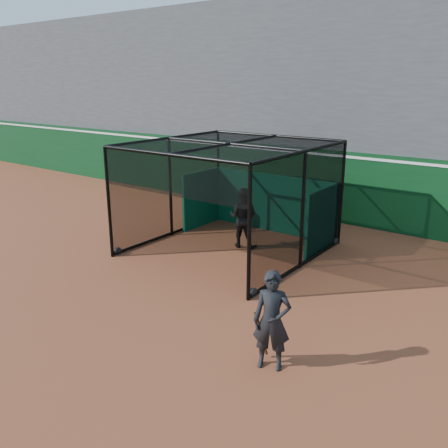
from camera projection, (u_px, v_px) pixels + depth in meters
The scene contains 6 objects.
ground at pixel (135, 291), 11.28m from camera, with size 120.00×120.00×0.00m, color brown.
outfield_wall at pixel (305, 181), 17.42m from camera, with size 50.00×0.50×2.50m.
grandstand at pixel (352, 89), 19.38m from camera, with size 50.00×7.85×8.95m.
batting_cage at pixel (230, 198), 13.63m from camera, with size 4.76×5.04×3.12m.
batter at pixel (243, 217), 14.08m from camera, with size 0.88×0.69×1.82m, color black.
on_deck_player at pixel (272, 321), 8.05m from camera, with size 0.76×0.64×1.78m.
Camera 1 is at (7.90, -6.99, 4.79)m, focal length 38.00 mm.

